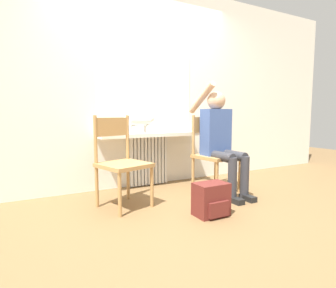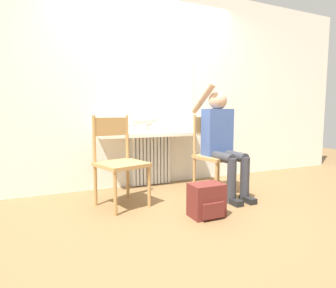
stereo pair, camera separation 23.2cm
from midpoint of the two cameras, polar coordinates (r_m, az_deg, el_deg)
The scene contains 10 objects.
ground_plane at distance 2.92m, azimuth 7.26°, elevation -13.30°, with size 12.00×12.00×0.00m, color brown.
wall_with_window at distance 3.87m, azimuth -2.29°, elevation 11.81°, with size 7.00×0.06×2.70m.
radiator at distance 3.83m, azimuth -1.78°, elevation -3.33°, with size 0.56×0.08×0.68m.
windowsill at distance 3.69m, azimuth -1.13°, elevation 1.98°, with size 1.41×0.32×0.05m.
window_glass at distance 3.83m, azimuth -2.08°, elevation 10.44°, with size 1.35×0.01×1.06m.
chair_left at distance 2.98m, azimuth -7.69°, elevation -3.23°, with size 0.57×0.57×0.95m.
chair_right at distance 3.52m, azimuth 11.44°, elevation -1.86°, with size 0.52×0.52×0.95m.
person at distance 3.41m, azimuth 12.73°, elevation 1.48°, with size 0.36×0.97×1.35m.
cat at distance 3.63m, azimuth -3.25°, elevation 4.77°, with size 0.50×0.13×0.26m.
backpack at distance 2.74m, azimuth 10.32°, elevation -11.25°, with size 0.32×0.25×0.32m.
Camera 2 is at (-1.35, -2.39, 0.97)m, focal length 30.00 mm.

